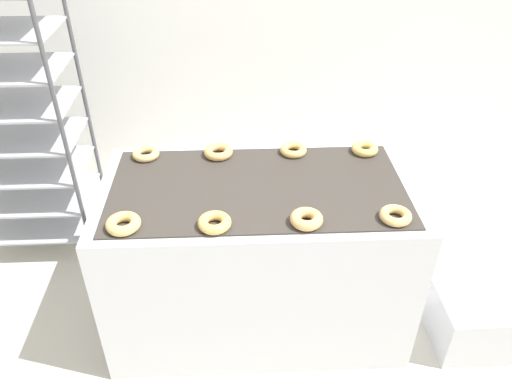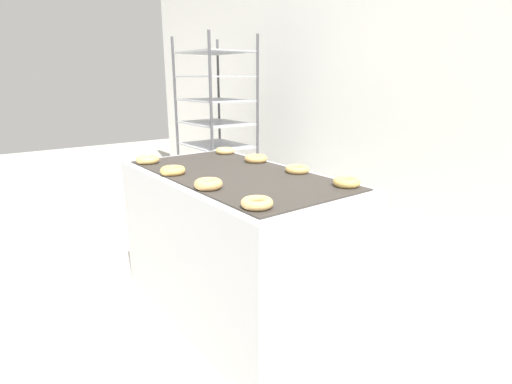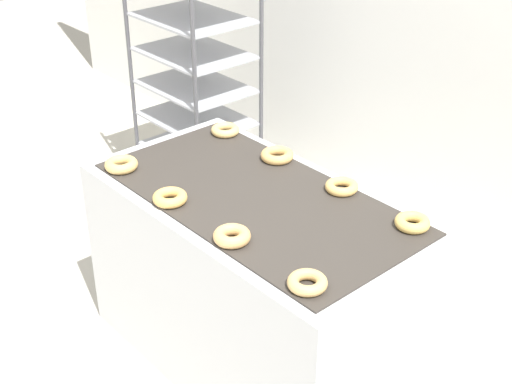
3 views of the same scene
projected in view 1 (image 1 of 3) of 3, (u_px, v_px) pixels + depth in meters
fryer_machine at (257, 256)px, 2.58m from camera, size 1.49×0.79×0.87m
baking_rack_cart at (19, 121)px, 2.83m from camera, size 0.67×0.50×1.75m
glaze_bin at (469, 318)px, 2.60m from camera, size 0.36×0.38×0.30m
donut_near_left at (123, 224)px, 2.06m from camera, size 0.15×0.15×0.04m
donut_near_midleft at (215, 223)px, 2.07m from camera, size 0.14×0.14×0.04m
donut_near_midright at (306, 219)px, 2.09m from camera, size 0.14×0.14×0.05m
donut_near_right at (396, 216)px, 2.11m from camera, size 0.14×0.14×0.04m
donut_far_left at (146, 154)px, 2.53m from camera, size 0.14×0.14×0.04m
donut_far_midleft at (218, 152)px, 2.55m from camera, size 0.15×0.15×0.04m
donut_far_midright at (293, 150)px, 2.57m from camera, size 0.14×0.14×0.04m
donut_far_right at (365, 149)px, 2.57m from camera, size 0.14×0.14×0.04m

